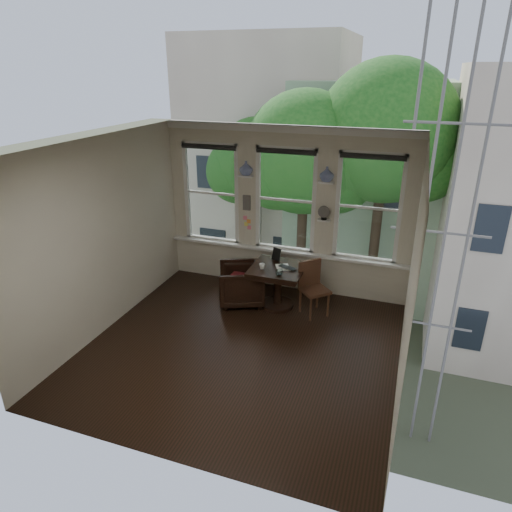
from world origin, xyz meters
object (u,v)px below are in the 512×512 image
at_px(table, 278,287).
at_px(laptop, 286,269).
at_px(armchair_left, 241,284).
at_px(mug, 262,266).
at_px(side_chair_right, 315,290).

distance_m(table, laptop, 0.42).
distance_m(armchair_left, laptop, 0.90).
bearing_deg(armchair_left, mug, 56.39).
distance_m(side_chair_right, laptop, 0.60).
height_order(armchair_left, side_chair_right, side_chair_right).
height_order(table, side_chair_right, side_chair_right).
bearing_deg(side_chair_right, table, 130.42).
distance_m(armchair_left, side_chair_right, 1.32).
xyz_separation_m(table, laptop, (0.15, -0.04, 0.39)).
distance_m(table, armchair_left, 0.65).
xyz_separation_m(armchair_left, mug, (0.41, -0.08, 0.44)).
xyz_separation_m(laptop, mug, (-0.39, -0.11, 0.03)).
height_order(side_chair_right, laptop, side_chair_right).
relative_size(table, mug, 9.33).
relative_size(table, laptop, 2.81).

